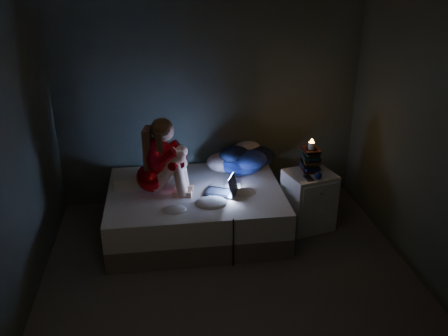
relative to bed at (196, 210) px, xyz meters
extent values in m
cube|color=#393635|center=(0.26, -1.10, -0.27)|extent=(3.60, 3.80, 0.02)
cube|color=#30352A|center=(0.26, 0.81, 1.04)|extent=(3.60, 0.02, 2.60)
cube|color=#30352A|center=(0.26, -3.01, 1.04)|extent=(3.60, 0.02, 2.60)
cube|color=#30352A|center=(-1.55, -1.10, 1.04)|extent=(0.02, 3.80, 2.60)
cube|color=#30352A|center=(2.07, -1.10, 1.04)|extent=(0.02, 3.80, 2.60)
cube|color=silver|center=(-0.66, 0.23, 0.32)|extent=(0.42, 0.30, 0.12)
cube|color=silver|center=(1.27, -0.07, 0.07)|extent=(0.59, 0.55, 0.66)
cylinder|color=beige|center=(1.28, 0.01, 0.70)|extent=(0.07, 0.07, 0.08)
cube|color=black|center=(1.18, -0.18, 0.41)|extent=(0.09, 0.15, 0.01)
sphere|color=#06154F|center=(1.27, -0.22, 0.45)|extent=(0.08, 0.08, 0.08)
camera|label=1|loc=(-0.32, -4.60, 2.58)|focal=37.99mm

